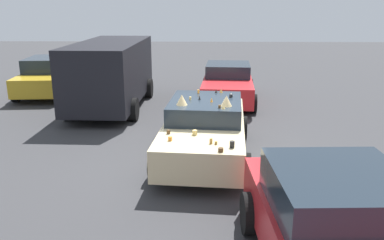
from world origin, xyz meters
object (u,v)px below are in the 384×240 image
art_car_decorated (205,128)px  parked_sedan_far_left (49,76)px  parked_sedan_row_back_center (340,233)px  parked_sedan_behind_left (228,83)px  parked_van_behind_left (111,71)px

art_car_decorated → parked_sedan_far_left: art_car_decorated is taller
parked_sedan_row_back_center → art_car_decorated: bearing=-162.3°
art_car_decorated → parked_sedan_behind_left: art_car_decorated is taller
art_car_decorated → parked_sedan_row_back_center: art_car_decorated is taller
parked_sedan_row_back_center → parked_sedan_behind_left: parked_sedan_row_back_center is taller
art_car_decorated → parked_sedan_behind_left: bearing=175.6°
parked_van_behind_left → parked_sedan_far_left: (2.04, 3.00, -0.54)m
parked_sedan_row_back_center → parked_sedan_far_left: 13.56m
parked_van_behind_left → parked_sedan_row_back_center: parked_van_behind_left is taller
parked_sedan_row_back_center → parked_sedan_behind_left: bearing=-178.0°
parked_sedan_behind_left → art_car_decorated: bearing=-5.0°
art_car_decorated → parked_van_behind_left: bearing=-140.5°
parked_sedan_far_left → parked_sedan_row_back_center: bearing=30.3°
parked_sedan_row_back_center → parked_sedan_behind_left: (9.91, 0.80, -0.05)m
parked_van_behind_left → parked_sedan_far_left: size_ratio=1.32×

